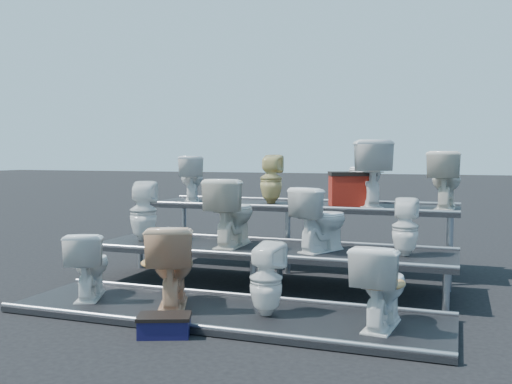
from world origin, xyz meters
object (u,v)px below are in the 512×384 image
(toilet_4, at_px, (143,211))
(toilet_5, at_px, (232,212))
(toilet_3, at_px, (381,285))
(toilet_7, at_px, (405,227))
(red_crate, at_px, (352,191))
(toilet_2, at_px, (266,279))
(toilet_8, at_px, (191,179))
(toilet_11, at_px, (445,180))
(toilet_10, at_px, (366,173))
(toilet_0, at_px, (89,264))
(step_stool, at_px, (164,327))
(toilet_1, at_px, (172,265))
(toilet_6, at_px, (321,219))
(toilet_9, at_px, (271,179))

(toilet_4, relative_size, toilet_5, 0.93)
(toilet_3, relative_size, toilet_4, 0.97)
(toilet_7, distance_m, red_crate, 1.51)
(toilet_2, height_order, toilet_8, toilet_8)
(toilet_8, distance_m, toilet_11, 3.52)
(toilet_3, bearing_deg, toilet_10, -72.14)
(toilet_0, relative_size, step_stool, 1.62)
(toilet_1, distance_m, toilet_8, 2.90)
(toilet_8, xyz_separation_m, red_crate, (2.36, -0.05, -0.13))
(toilet_3, bearing_deg, toilet_8, -34.18)
(toilet_6, bearing_deg, toilet_7, -155.51)
(toilet_10, bearing_deg, toilet_2, 54.61)
(toilet_0, height_order, toilet_8, toilet_8)
(toilet_2, height_order, toilet_9, toilet_9)
(red_crate, bearing_deg, toilet_0, -150.15)
(toilet_7, height_order, toilet_8, toilet_8)
(toilet_0, relative_size, red_crate, 1.23)
(toilet_0, xyz_separation_m, toilet_4, (-0.13, 1.30, 0.43))
(toilet_3, bearing_deg, toilet_11, -93.55)
(toilet_9, height_order, toilet_10, toilet_10)
(toilet_0, height_order, toilet_3, toilet_3)
(toilet_9, bearing_deg, toilet_11, 176.48)
(toilet_9, bearing_deg, toilet_3, 121.94)
(toilet_6, bearing_deg, toilet_1, 72.26)
(toilet_3, bearing_deg, toilet_0, 6.00)
(toilet_3, relative_size, toilet_11, 1.00)
(toilet_2, relative_size, toilet_9, 0.99)
(toilet_4, distance_m, toilet_9, 1.84)
(toilet_5, xyz_separation_m, toilet_6, (1.08, 0.00, -0.04))
(toilet_6, xyz_separation_m, toilet_9, (-1.02, 1.30, 0.38))
(toilet_9, bearing_deg, toilet_5, 83.89)
(toilet_7, bearing_deg, toilet_6, 0.35)
(toilet_5, xyz_separation_m, toilet_9, (0.06, 1.30, 0.34))
(toilet_3, distance_m, toilet_10, 2.80)
(toilet_10, bearing_deg, toilet_4, 2.32)
(toilet_2, distance_m, toilet_11, 3.10)
(toilet_5, xyz_separation_m, step_stool, (0.19, -1.99, -0.78))
(toilet_5, bearing_deg, toilet_1, 84.42)
(toilet_2, distance_m, toilet_4, 2.48)
(step_stool, bearing_deg, toilet_10, 49.04)
(toilet_9, height_order, toilet_11, toilet_11)
(toilet_3, relative_size, toilet_6, 1.00)
(toilet_6, xyz_separation_m, red_crate, (0.11, 1.25, 0.24))
(red_crate, relative_size, step_stool, 1.31)
(toilet_7, xyz_separation_m, toilet_9, (-1.93, 1.30, 0.43))
(toilet_5, xyz_separation_m, red_crate, (1.19, 1.25, 0.20))
(toilet_7, height_order, toilet_11, toilet_11)
(toilet_6, relative_size, toilet_7, 1.17)
(toilet_7, height_order, red_crate, red_crate)
(toilet_11, bearing_deg, toilet_3, 83.86)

